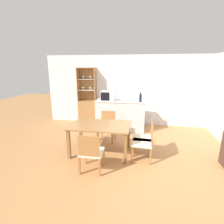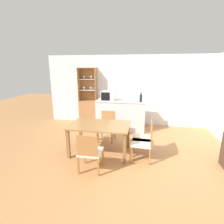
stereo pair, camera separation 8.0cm
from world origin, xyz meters
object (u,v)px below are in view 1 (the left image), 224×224
at_px(wine_bottle, 140,98).
at_px(dining_chair_side_right_near, 144,142).
at_px(dining_chair_head_far, 107,126).
at_px(dining_chair_head_near, 91,152).
at_px(dining_table, 100,129).
at_px(microwave, 108,96).
at_px(dining_chair_side_right_far, 144,138).
at_px(display_cabinet, 88,107).

bearing_deg(wine_bottle, dining_chair_side_right_near, -85.38).
height_order(dining_chair_head_far, dining_chair_head_near, same).
xyz_separation_m(dining_table, microwave, (-0.15, 1.75, 0.54)).
xyz_separation_m(microwave, wine_bottle, (1.08, -0.12, -0.02)).
xyz_separation_m(dining_table, dining_chair_head_near, (0.00, -0.82, -0.22)).
bearing_deg(dining_chair_side_right_far, display_cabinet, 44.07).
bearing_deg(dining_chair_side_right_near, dining_chair_head_near, 125.93).
bearing_deg(dining_table, dining_chair_side_right_far, 7.43).
relative_size(dining_chair_head_near, wine_bottle, 2.54).
bearing_deg(dining_chair_side_right_far, microwave, 36.88).
bearing_deg(display_cabinet, dining_table, -65.47).
bearing_deg(dining_chair_head_near, wine_bottle, 67.64).
bearing_deg(dining_chair_head_near, display_cabinet, 107.23).
height_order(dining_table, microwave, microwave).
height_order(dining_chair_side_right_far, microwave, microwave).
bearing_deg(dining_table, dining_chair_head_near, -89.92).
distance_m(microwave, wine_bottle, 1.09).
xyz_separation_m(dining_table, dining_chair_side_right_near, (1.08, -0.14, -0.22)).
xyz_separation_m(dining_chair_side_right_far, dining_chair_head_near, (-1.08, -0.96, 0.00)).
relative_size(dining_chair_side_right_far, dining_chair_head_near, 1.00).
xyz_separation_m(dining_chair_head_near, microwave, (-0.15, 2.57, 0.76)).
xyz_separation_m(dining_chair_side_right_near, dining_chair_side_right_far, (0.00, 0.28, 0.00)).
distance_m(dining_table, dining_chair_side_right_far, 1.11).
bearing_deg(dining_chair_head_near, dining_chair_side_right_far, 40.16).
xyz_separation_m(dining_table, dining_chair_head_far, (0.00, 0.82, -0.22)).
relative_size(dining_chair_side_right_far, wine_bottle, 2.54).
distance_m(dining_table, dining_chair_head_near, 0.85).
bearing_deg(dining_chair_side_right_near, microwave, 36.89).
xyz_separation_m(dining_table, wine_bottle, (0.94, 1.63, 0.52)).
relative_size(dining_chair_head_near, microwave, 1.86).
relative_size(display_cabinet, microwave, 4.57).
relative_size(dining_table, dining_chair_head_far, 1.71).
height_order(display_cabinet, dining_chair_side_right_far, display_cabinet).
height_order(dining_chair_side_right_near, dining_chair_head_near, same).
relative_size(dining_table, dining_chair_head_near, 1.71).
xyz_separation_m(dining_chair_head_far, microwave, (-0.15, 0.94, 0.76)).
bearing_deg(dining_chair_side_right_far, dining_table, 97.02).
distance_m(dining_chair_side_right_far, wine_bottle, 1.67).
bearing_deg(dining_chair_side_right_far, dining_chair_head_near, 131.18).
relative_size(dining_table, dining_chair_side_right_far, 1.71).
height_order(microwave, wine_bottle, wine_bottle).
bearing_deg(dining_chair_side_right_near, wine_bottle, 8.60).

